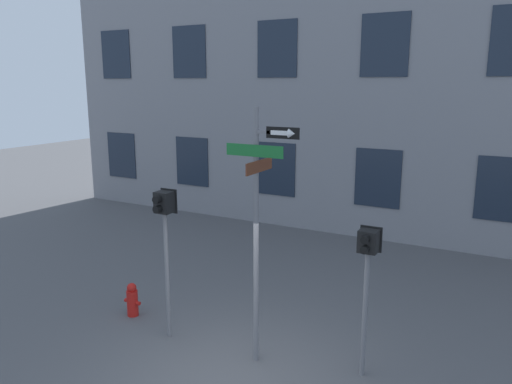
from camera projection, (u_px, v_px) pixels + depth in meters
name	position (u px, v px, depth m)	size (l,w,h in m)	color
ground_plane	(229.00, 383.00, 8.07)	(60.00, 60.00, 0.00)	#515154
building_facade	(388.00, 46.00, 14.51)	(24.00, 0.64, 11.63)	gray
street_sign_pole	(259.00, 217.00, 8.16)	(1.26, 0.86, 4.39)	slate
pedestrian_signal_left	(165.00, 224.00, 9.10)	(0.36, 0.40, 2.87)	slate
pedestrian_signal_right	(367.00, 263.00, 7.89)	(0.36, 0.40, 2.54)	slate
fire_hydrant	(132.00, 300.00, 10.36)	(0.39, 0.23, 0.71)	red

